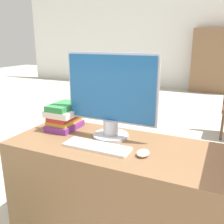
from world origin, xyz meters
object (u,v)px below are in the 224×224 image
Objects in this scene: monitor at (111,96)px; keyboard at (97,147)px; mouse at (143,153)px; book_stack at (64,117)px.

keyboard is at bearing -90.14° from monitor.
mouse is (0.28, -0.18, -0.26)m from monitor.
book_stack is (-0.37, 0.20, 0.08)m from keyboard.
mouse reaches higher than keyboard.
monitor is at bearing -1.06° from book_stack.
mouse is at bearing -32.51° from monitor.
monitor reaches higher than keyboard.
mouse is 0.68m from book_stack.
monitor is 1.51× the size of keyboard.
monitor is 0.42m from mouse.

